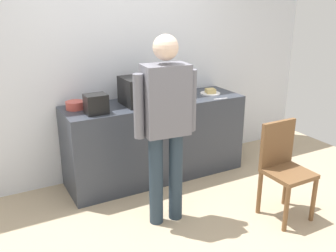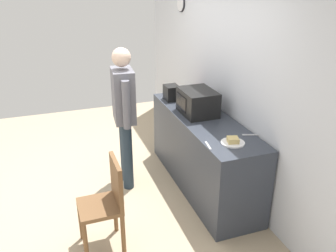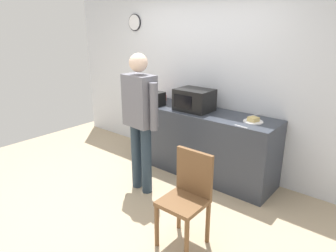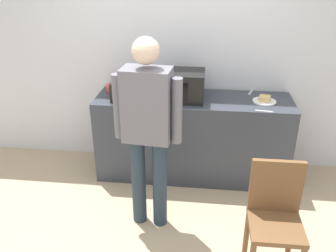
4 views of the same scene
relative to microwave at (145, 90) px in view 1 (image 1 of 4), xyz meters
The scene contains 11 objects.
ground_plane 1.62m from the microwave, 97.22° to the right, with size 6.00×6.00×0.00m, color tan.
back_wall 0.49m from the microwave, 110.76° to the left, with size 5.40×0.13×2.60m.
kitchen_counter 0.63m from the microwave, 10.89° to the left, with size 2.10×0.62×0.94m, color #333842.
microwave is the anchor object (origin of this frame).
sandwich_plate 0.89m from the microwave, ahead, with size 0.24×0.24×0.06m.
salad_bowl 0.77m from the microwave, 169.35° to the left, with size 0.19×0.19×0.08m, color #C64C42.
toaster 0.61m from the microwave, 168.68° to the right, with size 0.22×0.18×0.20m, color black.
fork_utensil 0.90m from the microwave, 16.67° to the right, with size 0.17×0.02×0.01m, color silver.
spoon_utensil 0.83m from the microwave, 20.00° to the left, with size 0.17×0.02×0.01m, color silver.
person_standing 0.89m from the microwave, 103.12° to the right, with size 0.59×0.28×1.77m.
wooden_chair 1.65m from the microwave, 56.92° to the right, with size 0.40×0.40×0.94m.
Camera 1 is at (-1.53, -2.46, 2.05)m, focal length 39.94 mm.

